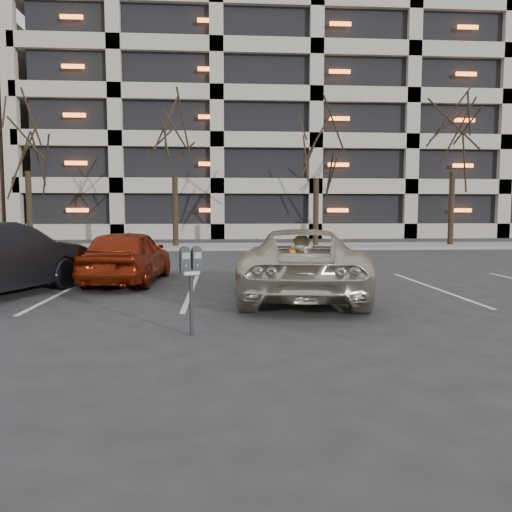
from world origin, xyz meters
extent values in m
plane|color=#28282B|center=(0.00, 0.00, 0.00)|extent=(140.00, 140.00, 0.00)
cube|color=gray|center=(0.00, 16.00, 0.06)|extent=(80.00, 4.00, 0.12)
cube|color=silver|center=(-4.20, 2.30, 0.01)|extent=(0.10, 5.20, 0.00)
cube|color=silver|center=(-1.40, 2.30, 0.01)|extent=(0.10, 5.20, 0.00)
cube|color=silver|center=(1.40, 2.30, 0.01)|extent=(0.10, 5.20, 0.00)
cube|color=silver|center=(4.20, 2.30, 0.01)|extent=(0.10, 5.20, 0.00)
cube|color=black|center=(12.00, 34.00, 9.00)|extent=(49.92, 19.20, 18.00)
cylinder|color=black|center=(-10.00, 16.00, 1.86)|extent=(0.28, 0.28, 3.73)
cylinder|color=black|center=(-3.00, 16.00, 1.77)|extent=(0.28, 0.28, 3.54)
cylinder|color=black|center=(4.00, 16.00, 1.71)|extent=(0.28, 0.28, 3.42)
cylinder|color=black|center=(11.00, 16.00, 1.91)|extent=(0.28, 0.28, 3.82)
cylinder|color=black|center=(-1.15, -1.80, 0.45)|extent=(0.06, 0.06, 0.90)
cube|color=black|center=(-1.15, -1.80, 0.92)|extent=(0.32, 0.19, 0.06)
cube|color=silver|center=(-1.13, -1.85, 0.90)|extent=(0.21, 0.08, 0.05)
cube|color=gray|center=(-1.21, -1.89, 1.15)|extent=(0.10, 0.04, 0.09)
cube|color=gray|center=(-1.05, -1.83, 1.15)|extent=(0.10, 0.04, 0.09)
imported|color=beige|center=(0.94, 1.46, 0.71)|extent=(2.96, 5.35, 1.42)
cube|color=#EB6504|center=(0.59, 0.57, 1.42)|extent=(0.10, 0.20, 0.01)
imported|color=maroon|center=(-3.05, 3.71, 0.67)|extent=(1.91, 4.07, 1.35)
camera|label=1|loc=(-0.70, -8.85, 1.75)|focal=35.00mm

